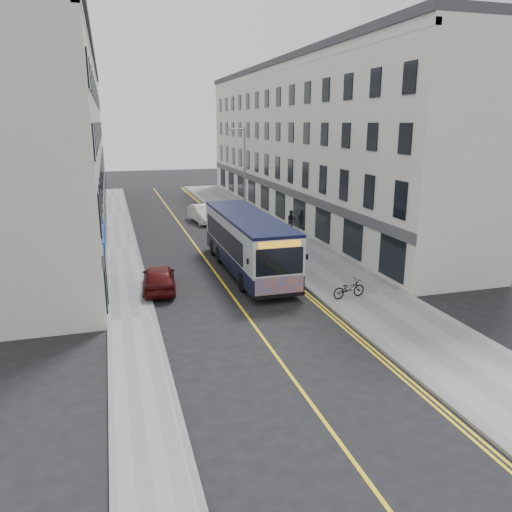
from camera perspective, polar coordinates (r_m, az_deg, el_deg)
ground at (r=24.35m, az=-2.34°, el=-5.08°), size 140.00×140.00×0.00m
pavement_east at (r=37.10m, az=2.53°, el=2.09°), size 4.50×64.00×0.12m
pavement_west at (r=35.20m, az=-15.09°, el=0.86°), size 2.00×64.00×0.12m
kerb_east at (r=36.45m, az=-0.83°, el=1.87°), size 0.18×64.00×0.13m
kerb_west at (r=35.23m, az=-13.47°, el=0.99°), size 0.18×64.00×0.13m
road_centre_line at (r=35.64m, az=-7.04°, el=1.35°), size 0.12×64.00×0.01m
road_dbl_yellow_inner at (r=36.35m, az=-1.51°, el=1.73°), size 0.10×64.00×0.01m
road_dbl_yellow_outer at (r=36.40m, az=-1.21°, el=1.75°), size 0.10×64.00×0.01m
terrace_east at (r=46.45m, az=5.25°, el=12.68°), size 6.00×46.00×13.00m
terrace_west at (r=43.39m, az=-21.43°, el=11.57°), size 6.00×46.00×13.00m
streetlamp at (r=37.68m, az=-1.42°, el=8.97°), size 1.32×0.18×8.00m
city_bus at (r=28.53m, az=-0.99°, el=1.74°), size 2.65×11.37×3.30m
bicycle at (r=24.62m, az=10.56°, el=-3.68°), size 1.81×0.84×0.92m
pedestrian_near at (r=39.16m, az=-0.19°, el=4.21°), size 0.73×0.57×1.78m
pedestrian_far at (r=39.25m, az=4.07°, el=4.06°), size 0.86×0.72×1.60m
car_white at (r=43.27m, az=-6.04°, el=4.82°), size 2.15×4.72×1.50m
car_maroon at (r=25.98m, az=-11.03°, el=-2.45°), size 1.99×4.17×1.38m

